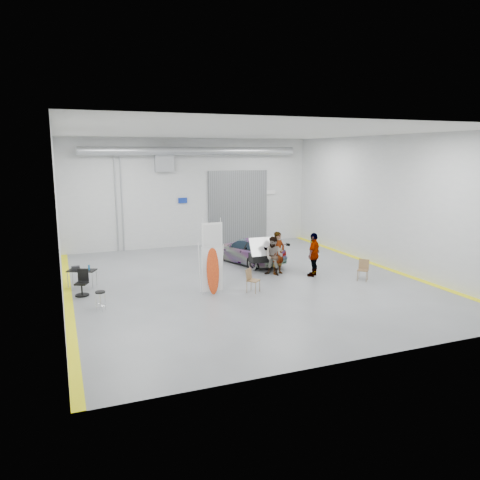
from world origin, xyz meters
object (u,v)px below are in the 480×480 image
object	(u,v)px
person_a	(278,253)
work_table	(80,270)
surfboard_display	(213,264)
folding_chair_far	(362,274)
shop_stool	(101,301)
sedan_car	(248,250)
office_chair	(82,284)
person_b	(274,256)
folding_chair_near	(253,285)
person_c	(314,254)

from	to	relation	value
person_a	work_table	world-z (taller)	person_a
surfboard_display	folding_chair_far	xyz separation A→B (m)	(6.34, -0.50, -0.89)
surfboard_display	shop_stool	size ratio (longest dim) A/B	4.20
shop_stool	sedan_car	bearing A→B (deg)	32.74
sedan_car	work_table	bearing A→B (deg)	-8.59
person_a	office_chair	bearing A→B (deg)	159.44
sedan_car	person_a	size ratio (longest dim) A/B	2.24
folding_chair_far	work_table	size ratio (longest dim) A/B	0.73
folding_chair_far	work_table	bearing A→B (deg)	-151.37
person_b	sedan_car	bearing A→B (deg)	136.69
person_a	office_chair	distance (m)	8.17
sedan_car	folding_chair_near	distance (m)	4.81
person_c	office_chair	size ratio (longest dim) A/B	1.97
shop_stool	person_c	bearing A→B (deg)	8.76
sedan_car	shop_stool	size ratio (longest dim) A/B	6.14
person_b	surfboard_display	bearing A→B (deg)	-110.40
person_a	person_b	size ratio (longest dim) A/B	1.10
sedan_car	office_chair	size ratio (longest dim) A/B	4.37
sedan_car	person_b	bearing A→B (deg)	74.51
sedan_car	surfboard_display	size ratio (longest dim) A/B	1.46
shop_stool	work_table	xyz separation A→B (m)	(-0.47, 3.27, 0.34)
folding_chair_far	person_a	bearing A→B (deg)	-173.57
sedan_car	person_b	size ratio (longest dim) A/B	2.47
folding_chair_far	sedan_car	bearing A→B (deg)	169.93
person_a	sedan_car	bearing A→B (deg)	78.21
folding_chair_near	folding_chair_far	distance (m)	4.85
sedan_car	folding_chair_far	size ratio (longest dim) A/B	4.80
surfboard_display	office_chair	bearing A→B (deg)	162.72
person_a	surfboard_display	size ratio (longest dim) A/B	0.65
person_b	shop_stool	bearing A→B (deg)	-120.70
person_b	work_table	distance (m)	7.93
work_table	person_a	bearing A→B (deg)	-7.27
sedan_car	folding_chair_far	bearing A→B (deg)	105.80
folding_chair_near	surfboard_display	bearing A→B (deg)	125.47
sedan_car	person_c	xyz separation A→B (m)	(1.69, -3.28, 0.34)
person_b	person_c	size ratio (longest dim) A/B	0.90
person_a	person_b	distance (m)	0.33
person_b	person_c	distance (m)	1.70
folding_chair_near	shop_stool	size ratio (longest dim) A/B	1.32
folding_chair_near	person_b	bearing A→B (deg)	6.20
surfboard_display	shop_stool	bearing A→B (deg)	-171.68
person_b	folding_chair_far	size ratio (longest dim) A/B	1.95
folding_chair_near	office_chair	size ratio (longest dim) A/B	0.94
surfboard_display	folding_chair_near	size ratio (longest dim) A/B	3.19
person_a	folding_chair_near	distance (m)	3.02
person_c	work_table	distance (m)	9.58
person_c	work_table	world-z (taller)	person_c
office_chair	folding_chair_far	bearing A→B (deg)	13.80
person_b	folding_chair_near	distance (m)	2.71
work_table	office_chair	size ratio (longest dim) A/B	1.25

